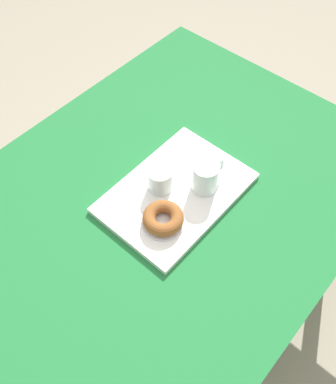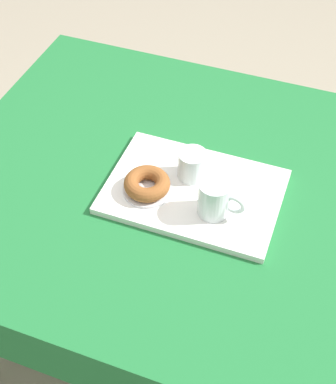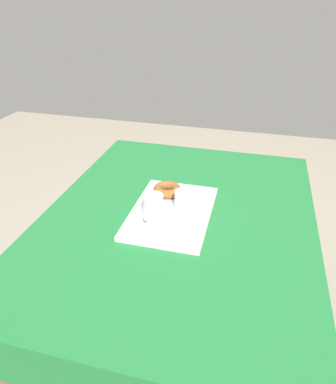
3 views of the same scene
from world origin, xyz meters
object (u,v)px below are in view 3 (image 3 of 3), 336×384
tea_mug_left (153,208)px  sugar_donut_left (167,190)px  serving_tray (172,212)px  water_glass_near (184,201)px  donut_plate_left (167,194)px  dining_table (178,233)px

tea_mug_left → sugar_donut_left: bearing=-2.8°
serving_tray → water_glass_near: 0.07m
donut_plate_left → tea_mug_left: bearing=177.2°
tea_mug_left → serving_tray: bearing=-38.3°
water_glass_near → donut_plate_left: 0.13m
serving_tray → tea_mug_left: tea_mug_left is taller
water_glass_near → donut_plate_left: bearing=45.3°
dining_table → water_glass_near: water_glass_near is taller
serving_tray → sugar_donut_left: 0.12m
tea_mug_left → donut_plate_left: size_ratio=0.96×
dining_table → serving_tray: serving_tray is taller
tea_mug_left → sugar_donut_left: size_ratio=1.02×
serving_tray → donut_plate_left: (0.11, 0.05, 0.01)m
dining_table → sugar_donut_left: bearing=34.1°
sugar_donut_left → serving_tray: bearing=-157.0°
donut_plate_left → serving_tray: bearing=-157.0°
sugar_donut_left → donut_plate_left: bearing=0.0°
tea_mug_left → donut_plate_left: tea_mug_left is taller
tea_mug_left → donut_plate_left: (0.18, -0.01, -0.04)m
tea_mug_left → dining_table: bearing=-49.9°
water_glass_near → donut_plate_left: (0.09, 0.09, -0.03)m
serving_tray → water_glass_near: bearing=-65.3°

